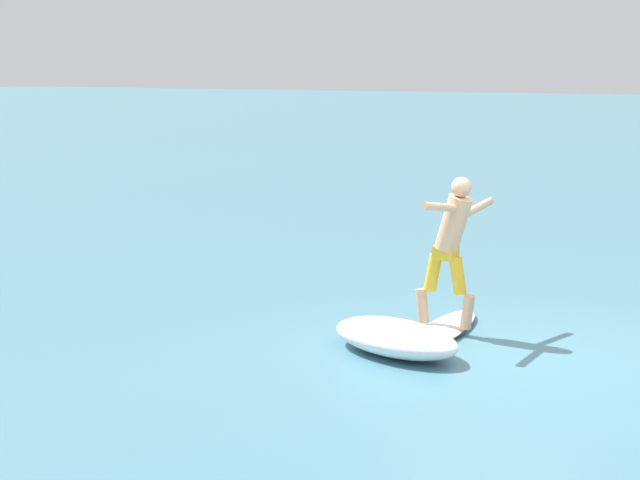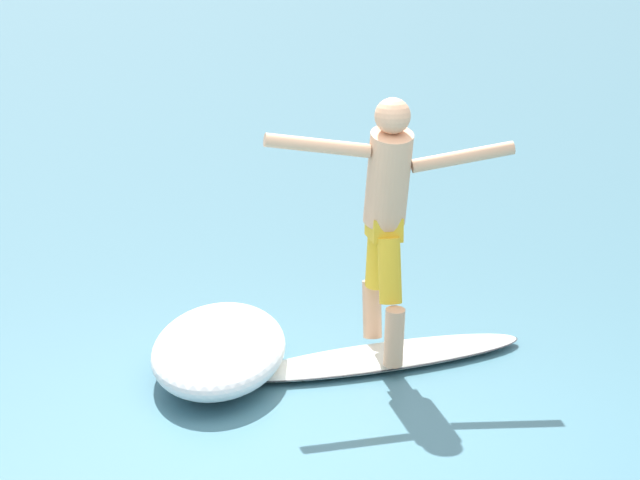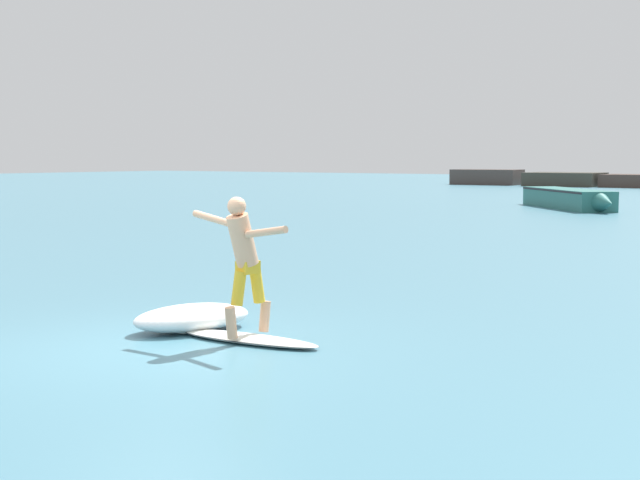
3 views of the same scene
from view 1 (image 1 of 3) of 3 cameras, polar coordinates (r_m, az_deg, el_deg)
ground_plane at (r=11.81m, az=9.73°, el=-6.14°), size 200.00×200.00×0.00m
surfboard at (r=12.67m, az=6.59°, el=-4.79°), size 2.26×0.66×0.23m
surfer at (r=12.45m, az=7.04°, el=0.07°), size 1.65×0.78×1.77m
wave_foam_at_tail at (r=11.73m, az=4.05°, el=-5.22°), size 1.41×1.87×0.36m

